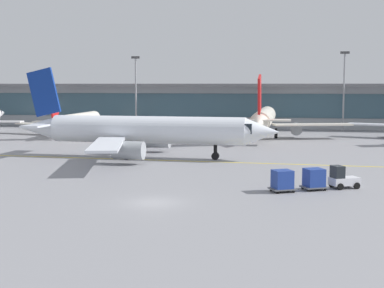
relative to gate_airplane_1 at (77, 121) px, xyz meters
name	(u,v)px	position (x,y,z in m)	size (l,w,h in m)	color
ground_plane	(154,202)	(29.16, -55.94, -2.60)	(400.00, 400.00, 0.00)	gray
taxiway_centreline_stripe	(144,160)	(21.74, -31.79, -2.60)	(110.00, 0.36, 0.01)	yellow
terminal_concourse	(242,105)	(29.16, 23.61, 2.31)	(197.10, 11.00, 9.60)	#9EA3A8
gate_airplane_1	(77,121)	(0.00, 0.00, 0.00)	(24.39, 26.16, 8.69)	silver
gate_airplane_2	(264,119)	(35.14, 0.69, 0.70)	(30.93, 33.16, 11.02)	silver
taxiing_regional_jet	(144,131)	(21.29, -29.78, 0.91)	(35.33, 32.88, 11.71)	silver
baggage_tug	(342,179)	(44.63, -46.97, -1.71)	(2.95, 2.48, 2.10)	silver
cargo_dolly_lead	(314,178)	(42.05, -48.27, -1.55)	(2.60, 2.37, 1.94)	#595B60
cargo_dolly_trailing	(282,180)	(39.26, -49.67, -1.55)	(2.60, 2.37, 1.94)	#595B60
apron_light_mast_1	(136,89)	(7.10, 15.79, 5.79)	(1.80, 0.36, 15.41)	gray
apron_light_mast_2	(344,88)	(50.32, 16.59, 6.11)	(1.80, 0.36, 16.03)	gray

